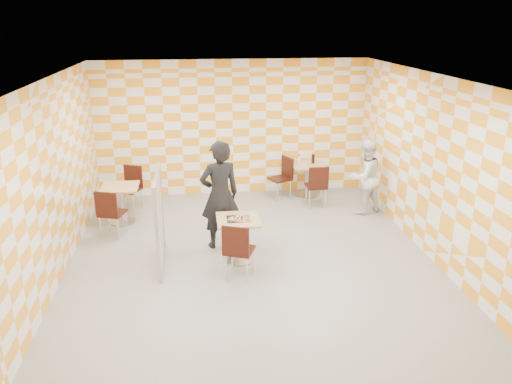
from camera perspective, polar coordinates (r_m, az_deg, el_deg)
The scene contains 15 objects.
room_shell at distance 8.33m, azimuth -0.98°, elevation 3.02°, with size 7.00×7.00×7.00m.
main_table at distance 8.21m, azimuth -2.01°, elevation -4.62°, with size 0.70×0.70×0.75m.
second_table at distance 11.23m, azimuth 5.86°, elevation 2.01°, with size 0.70×0.70×0.75m.
empty_table at distance 10.07m, azimuth -15.19°, elevation -0.67°, with size 0.70×0.70×0.75m.
chair_main_front at distance 7.61m, azimuth -2.12°, elevation -6.34°, with size 0.55×0.55×0.92m.
chair_second_front at distance 10.55m, azimuth 7.01°, elevation 1.01°, with size 0.42×0.43×0.92m.
chair_second_side at distance 11.10m, azimuth 3.15°, elevation 2.05°, with size 0.56×0.56×0.92m.
chair_empty_near at distance 9.40m, azimuth -16.39°, elevation -2.01°, with size 0.53×0.54×0.92m.
chair_empty_far at distance 10.73m, azimuth -14.07°, elevation 0.88°, with size 0.56×0.57×0.92m.
partition at distance 8.13m, azimuth -10.97°, elevation -3.07°, with size 0.08×1.38×1.55m.
man_dark at distance 8.59m, azimuth -4.17°, elevation -0.33°, with size 0.70×0.46×1.91m, color black.
man_white at distance 10.38m, azimuth 12.32°, elevation 1.70°, with size 0.75×0.58×1.54m, color white.
pizza_on_foil at distance 8.09m, azimuth -2.02°, elevation -2.99°, with size 0.40×0.40×0.04m.
sport_bottle at distance 11.23m, azimuth 4.96°, elevation 3.78°, with size 0.06×0.06×0.20m.
soda_bottle at distance 11.23m, azimuth 6.54°, elevation 3.80°, with size 0.07×0.07×0.23m.
Camera 1 is at (-0.88, -7.40, 3.85)m, focal length 35.00 mm.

